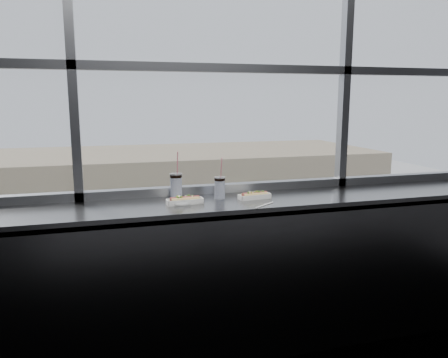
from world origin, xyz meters
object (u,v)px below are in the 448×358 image
object	(u,v)px
hotdog_tray_left	(185,200)
car_near_e	(387,316)
soda_cup_right	(220,187)
wrapper	(182,204)
loose_straw	(265,205)
car_near_c	(132,354)
soda_cup_left	(176,184)
tree_center	(130,231)
pedestrian_a	(25,276)
car_far_c	(277,269)
hotdog_tray_right	(255,196)
pedestrian_d	(238,248)
car_near_d	(304,327)
tree_right	(268,220)

from	to	relation	value
hotdog_tray_left	car_near_e	world-z (taller)	hotdog_tray_left
soda_cup_right	wrapper	distance (m)	0.33
loose_straw	car_near_c	xyz separation A→B (m)	(-0.02, 16.48, -11.01)
soda_cup_left	tree_center	world-z (taller)	soda_cup_left
car_near_c	tree_center	xyz separation A→B (m)	(0.81, 12.00, 2.39)
loose_straw	pedestrian_a	distance (m)	30.58
car_far_c	pedestrian_a	world-z (taller)	pedestrian_a
soda_cup_left	loose_straw	size ratio (longest dim) A/B	1.62
hotdog_tray_right	soda_cup_left	distance (m)	0.55
soda_cup_right	pedestrian_d	world-z (taller)	soda_cup_right
wrapper	car_near_e	bearing A→B (deg)	48.71
car_far_c	hotdog_tray_left	bearing A→B (deg)	151.98
car_near_d	tree_right	world-z (taller)	tree_right
pedestrian_d	pedestrian_a	xyz separation A→B (m)	(-15.64, -1.52, -0.01)
loose_straw	pedestrian_a	bearing A→B (deg)	67.44
car_near_d	car_far_c	distance (m)	8.20
pedestrian_d	tree_right	xyz separation A→B (m)	(2.14, -0.85, 2.38)
soda_cup_right	loose_straw	xyz separation A→B (m)	(0.23, -0.28, -0.08)
soda_cup_left	wrapper	world-z (taller)	soda_cup_left
hotdog_tray_left	pedestrian_a	size ratio (longest dim) A/B	0.12
soda_cup_right	pedestrian_a	bearing A→B (deg)	102.46
hotdog_tray_right	pedestrian_a	world-z (taller)	hotdog_tray_right
hotdog_tray_left	wrapper	bearing A→B (deg)	-124.16
soda_cup_right	tree_center	distance (m)	29.53
loose_straw	hotdog_tray_right	bearing A→B (deg)	53.25
loose_straw	tree_center	distance (m)	29.77
hotdog_tray_left	car_near_d	distance (m)	21.75
car_near_d	pedestrian_a	size ratio (longest dim) A/B	3.06
hotdog_tray_right	wrapper	distance (m)	0.52
hotdog_tray_left	car_far_c	distance (m)	28.92
car_near_e	tree_center	xyz separation A→B (m)	(-13.05, 12.00, 2.48)
hotdog_tray_left	car_near_c	xyz separation A→B (m)	(0.47, 16.30, -11.03)
car_far_c	tree_center	world-z (taller)	tree_center
pedestrian_d	pedestrian_a	distance (m)	15.72
car_near_d	car_near_e	xyz separation A→B (m)	(5.02, 0.00, -0.13)
soda_cup_right	car_near_e	xyz separation A→B (m)	(14.06, 16.20, -11.18)
soda_cup_right	pedestrian_d	size ratio (longest dim) A/B	0.14
car_near_c	car_near_d	bearing A→B (deg)	-86.54
hotdog_tray_right	tree_right	world-z (taller)	hotdog_tray_right
loose_straw	car_near_e	xyz separation A→B (m)	(13.84, 16.48, -11.10)
hotdog_tray_right	car_near_d	xyz separation A→B (m)	(8.81, 16.28, -10.99)
car_near_e	pedestrian_d	size ratio (longest dim) A/B	2.68
pedestrian_d	car_near_c	bearing A→B (deg)	143.94
soda_cup_right	pedestrian_d	distance (m)	32.53
soda_cup_left	soda_cup_right	bearing A→B (deg)	-20.42
loose_straw	tree_right	bearing A→B (deg)	32.72
car_near_d	tree_center	world-z (taller)	tree_center
soda_cup_right	car_near_c	distance (m)	19.63
soda_cup_left	car_near_e	xyz separation A→B (m)	(14.35, 16.09, -11.20)
soda_cup_left	pedestrian_a	distance (m)	30.15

